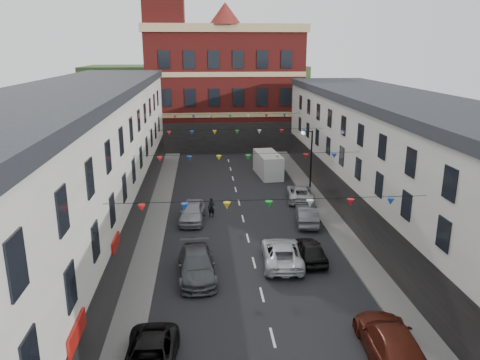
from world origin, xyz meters
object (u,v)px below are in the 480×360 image
object	(u,v)px
car_left_d	(197,265)
car_right_f	(300,193)
car_left_c	(150,359)
moving_car	(282,253)
pedestrian	(211,208)
car_right_d	(310,250)
street_lamp	(309,153)
car_left_e	(192,212)
car_right_c	(391,342)
car_right_e	(307,215)
white_van	(268,164)

from	to	relation	value
car_left_d	car_right_f	distance (m)	16.61
car_left_c	moving_car	world-z (taller)	moving_car
moving_car	pedestrian	xyz separation A→B (m)	(-4.23, 8.86, 0.07)
car_right_f	pedestrian	size ratio (longest dim) A/B	3.02
car_right_d	street_lamp	bearing A→B (deg)	-103.20
car_left_e	car_right_c	size ratio (longest dim) A/B	0.82
street_lamp	car_left_d	world-z (taller)	street_lamp
car_right_c	car_right_e	bearing A→B (deg)	-86.13
car_left_d	car_left_e	world-z (taller)	same
car_right_d	white_van	bearing A→B (deg)	-91.76
car_right_c	white_van	bearing A→B (deg)	-84.33
car_right_f	car_right_e	bearing A→B (deg)	89.96
car_right_e	pedestrian	size ratio (longest dim) A/B	2.75
car_left_d	car_right_e	bearing A→B (deg)	40.68
car_left_d	car_right_e	size ratio (longest dim) A/B	1.22
car_left_c	car_right_c	world-z (taller)	car_right_c
car_right_e	car_right_d	bearing A→B (deg)	86.67
white_van	pedestrian	bearing A→B (deg)	-122.69
car_right_e	car_right_f	size ratio (longest dim) A/B	0.91
car_right_c	pedestrian	distance (m)	19.95
car_right_e	pedestrian	bearing A→B (deg)	-8.35
street_lamp	car_left_e	world-z (taller)	street_lamp
car_right_f	pedestrian	world-z (taller)	pedestrian
street_lamp	car_right_e	world-z (taller)	street_lamp
street_lamp	car_right_f	size ratio (longest dim) A/B	1.25
car_right_e	white_van	bearing A→B (deg)	-78.35
street_lamp	car_left_c	distance (m)	27.05
street_lamp	car_left_e	xyz separation A→B (m)	(-10.56, -6.18, -3.13)
car_left_e	car_right_e	size ratio (longest dim) A/B	1.04
car_right_c	white_van	distance (m)	30.79
moving_car	car_left_e	bearing A→B (deg)	-50.43
white_van	car_right_c	bearing A→B (deg)	-93.40
car_left_e	car_left_c	bearing A→B (deg)	-90.28
street_lamp	car_left_e	distance (m)	12.63
car_left_c	white_van	distance (m)	32.23
street_lamp	car_right_e	distance (m)	8.29
car_left_c	car_right_f	bearing A→B (deg)	65.56
car_left_e	car_right_c	distance (m)	19.85
street_lamp	car_right_c	xyz separation A→B (m)	(-1.64, -23.91, -3.10)
car_left_c	car_right_f	xyz separation A→B (m)	(11.00, 22.31, 0.00)
car_left_c	white_van	size ratio (longest dim) A/B	0.87
car_left_d	white_van	distance (m)	23.64
car_right_d	car_right_e	distance (m)	6.55
moving_car	pedestrian	size ratio (longest dim) A/B	3.26
car_left_c	car_right_e	xyz separation A→B (m)	(10.33, 16.54, 0.06)
car_right_c	car_right_e	world-z (taller)	car_right_c
car_left_c	pedestrian	world-z (taller)	pedestrian
car_left_e	moving_car	bearing A→B (deg)	-50.01
car_left_c	moving_car	size ratio (longest dim) A/B	0.92
car_left_d	car_right_f	world-z (taller)	car_left_d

